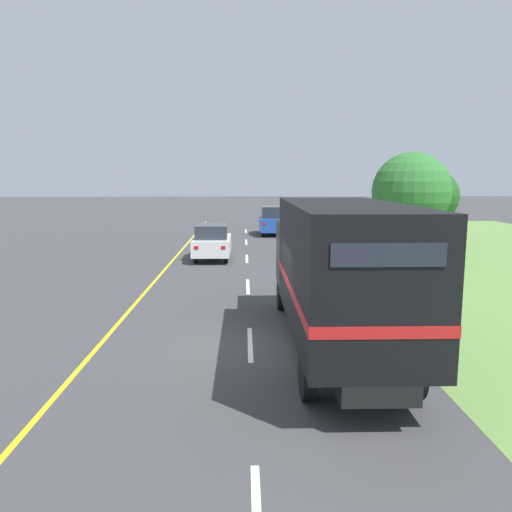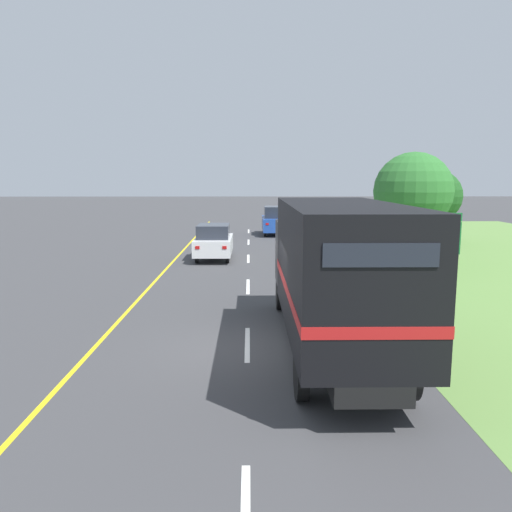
% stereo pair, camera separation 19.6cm
% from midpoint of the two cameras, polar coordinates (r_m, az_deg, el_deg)
% --- Properties ---
extents(ground_plane, '(200.00, 200.00, 0.00)m').
position_cam_midpoint_polar(ground_plane, '(12.23, -0.53, -10.46)').
color(ground_plane, '#3D3D3F').
extents(edge_line_yellow, '(0.12, 51.92, 0.01)m').
position_cam_midpoint_polar(edge_line_yellow, '(21.66, -10.48, -2.03)').
color(edge_line_yellow, yellow).
rests_on(edge_line_yellow, ground).
extents(centre_dash_near, '(0.12, 2.60, 0.01)m').
position_cam_midpoint_polar(centre_dash_near, '(12.53, -0.54, -9.97)').
color(centre_dash_near, white).
rests_on(centre_dash_near, ground).
extents(centre_dash_mid_a, '(0.12, 2.60, 0.01)m').
position_cam_midpoint_polar(centre_dash_mid_a, '(18.89, -0.62, -3.49)').
color(centre_dash_mid_a, white).
rests_on(centre_dash_mid_a, ground).
extents(centre_dash_mid_b, '(0.12, 2.60, 0.01)m').
position_cam_midpoint_polar(centre_dash_mid_b, '(25.38, -0.66, -0.29)').
color(centre_dash_mid_b, white).
rests_on(centre_dash_mid_b, ground).
extents(centre_dash_far, '(0.12, 2.60, 0.01)m').
position_cam_midpoint_polar(centre_dash_far, '(31.91, -0.69, 1.61)').
color(centre_dash_far, white).
rests_on(centre_dash_far, ground).
extents(centre_dash_farthest, '(0.12, 2.60, 0.01)m').
position_cam_midpoint_polar(centre_dash_farthest, '(38.47, -0.70, 2.85)').
color(centre_dash_farthest, white).
rests_on(centre_dash_farthest, ground).
extents(horse_trailer_truck, '(2.33, 8.63, 3.53)m').
position_cam_midpoint_polar(horse_trailer_truck, '(11.63, 9.37, -1.50)').
color(horse_trailer_truck, black).
rests_on(horse_trailer_truck, ground).
extents(lead_car_white, '(1.80, 3.84, 1.77)m').
position_cam_midpoint_polar(lead_car_white, '(25.13, -4.63, 1.67)').
color(lead_car_white, black).
rests_on(lead_car_white, ground).
extents(lead_car_blue_ahead, '(1.80, 4.05, 2.05)m').
position_cam_midpoint_polar(lead_car_blue_ahead, '(36.00, 2.34, 4.06)').
color(lead_car_blue_ahead, black).
rests_on(lead_car_blue_ahead, ground).
extents(highway_sign, '(2.24, 0.09, 2.78)m').
position_cam_midpoint_polar(highway_sign, '(19.80, 19.74, 1.75)').
color(highway_sign, '#9E9EA3').
rests_on(highway_sign, ground).
extents(roadside_tree_near, '(3.73, 3.73, 5.29)m').
position_cam_midpoint_polar(roadside_tree_near, '(25.07, 17.74, 7.02)').
color(roadside_tree_near, brown).
rests_on(roadside_tree_near, ground).
extents(roadside_tree_mid, '(3.22, 3.22, 4.56)m').
position_cam_midpoint_polar(roadside_tree_mid, '(32.88, 19.98, 6.42)').
color(roadside_tree_mid, brown).
rests_on(roadside_tree_mid, ground).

